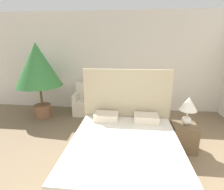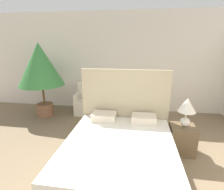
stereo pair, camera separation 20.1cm
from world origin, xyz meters
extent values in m
cube|color=silver|center=(0.00, 4.16, 1.45)|extent=(10.00, 0.06, 2.90)
cube|color=#8C7A5B|center=(0.17, 1.20, 0.16)|extent=(1.68, 1.93, 0.32)
cube|color=silver|center=(0.17, 1.20, 0.45)|extent=(1.65, 1.89, 0.26)
cube|color=tan|center=(0.17, 2.20, 0.77)|extent=(1.72, 0.06, 1.53)
cube|color=beige|center=(-0.21, 1.97, 0.65)|extent=(0.46, 0.32, 0.14)
cube|color=beige|center=(0.55, 1.97, 0.65)|extent=(0.46, 0.32, 0.14)
cube|color=beige|center=(-1.05, 3.60, 0.21)|extent=(0.67, 0.59, 0.41)
cube|color=beige|center=(-1.06, 3.85, 0.66)|extent=(0.65, 0.09, 0.49)
cube|color=beige|center=(-1.32, 3.58, 0.52)|extent=(0.12, 0.51, 0.21)
cube|color=beige|center=(-0.78, 3.61, 0.52)|extent=(0.12, 0.51, 0.21)
cube|color=beige|center=(-0.07, 3.60, 0.21)|extent=(0.72, 0.64, 0.41)
cube|color=beige|center=(-0.04, 3.84, 0.66)|extent=(0.65, 0.15, 0.49)
cube|color=beige|center=(-0.34, 3.63, 0.52)|extent=(0.17, 0.51, 0.21)
cube|color=beige|center=(0.20, 3.56, 0.52)|extent=(0.17, 0.51, 0.21)
cylinder|color=brown|center=(-2.20, 3.26, 0.18)|extent=(0.45, 0.45, 0.36)
cylinder|color=brown|center=(-2.20, 3.26, 0.63)|extent=(0.06, 0.06, 0.54)
cone|color=#387F3D|center=(-2.20, 3.26, 1.47)|extent=(1.21, 1.21, 1.14)
cube|color=brown|center=(1.28, 1.99, 0.27)|extent=(0.45, 0.42, 0.53)
sphere|color=white|center=(1.31, 2.01, 0.62)|extent=(0.17, 0.17, 0.17)
cylinder|color=white|center=(1.31, 2.01, 0.76)|extent=(0.02, 0.02, 0.12)
cone|color=silver|center=(1.31, 2.01, 0.95)|extent=(0.32, 0.32, 0.26)
cylinder|color=#B7AD93|center=(-0.56, 3.58, 0.21)|extent=(0.39, 0.39, 0.42)
camera|label=1|loc=(0.22, -1.13, 1.99)|focal=28.00mm
camera|label=2|loc=(0.42, -1.10, 1.99)|focal=28.00mm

